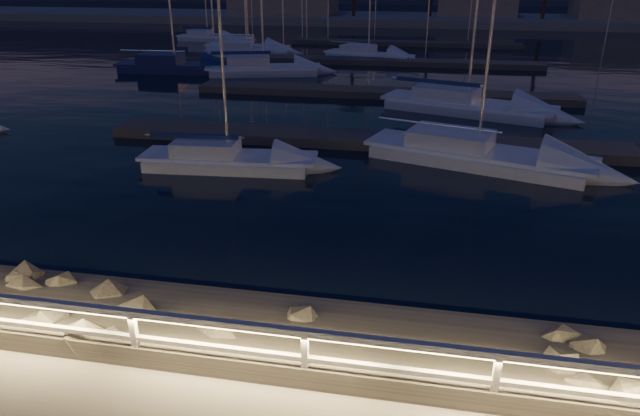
# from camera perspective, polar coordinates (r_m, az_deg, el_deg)

# --- Properties ---
(ground) EXTENTS (400.00, 400.00, 0.00)m
(ground) POSITION_cam_1_polar(r_m,az_deg,el_deg) (10.13, -7.25, -16.28)
(ground) COLOR gray
(ground) RESTS_ON ground
(harbor_water) EXTENTS (400.00, 440.00, 0.60)m
(harbor_water) POSITION_cam_1_polar(r_m,az_deg,el_deg) (39.41, 6.93, 12.04)
(harbor_water) COLOR black
(harbor_water) RESTS_ON ground
(guard_rail) EXTENTS (44.11, 0.12, 1.06)m
(guard_rail) POSITION_cam_1_polar(r_m,az_deg,el_deg) (9.68, -7.88, -12.66)
(guard_rail) COLOR silver
(guard_rail) RESTS_ON ground
(riprap) EXTENTS (39.91, 3.04, 1.37)m
(riprap) POSITION_cam_1_polar(r_m,az_deg,el_deg) (10.87, 13.07, -14.76)
(riprap) COLOR #6C675C
(riprap) RESTS_ON ground
(floating_docks) EXTENTS (22.00, 36.00, 0.40)m
(floating_docks) POSITION_cam_1_polar(r_m,az_deg,el_deg) (40.57, 7.11, 13.15)
(floating_docks) COLOR #5F574F
(floating_docks) RESTS_ON ground
(far_shore) EXTENTS (160.00, 14.00, 5.20)m
(far_shore) POSITION_cam_1_polar(r_m,az_deg,el_deg) (81.74, 9.34, 18.38)
(far_shore) COLOR gray
(far_shore) RESTS_ON ground
(sailboat_b) EXTENTS (6.68, 2.48, 11.15)m
(sailboat_b) POSITION_cam_1_polar(r_m,az_deg,el_deg) (21.78, -9.59, 5.02)
(sailboat_b) COLOR white
(sailboat_b) RESTS_ON ground
(sailboat_d) EXTENTS (8.87, 4.90, 14.46)m
(sailboat_d) POSITION_cam_1_polar(r_m,az_deg,el_deg) (22.84, 14.90, 5.48)
(sailboat_d) COLOR white
(sailboat_d) RESTS_ON ground
(sailboat_e) EXTENTS (8.27, 4.27, 13.64)m
(sailboat_e) POSITION_cam_1_polar(r_m,az_deg,el_deg) (41.34, -5.96, 13.77)
(sailboat_e) COLOR white
(sailboat_e) RESTS_ON ground
(sailboat_g) EXTENTS (9.08, 5.15, 14.89)m
(sailboat_g) POSITION_cam_1_polar(r_m,az_deg,el_deg) (31.05, 14.06, 10.13)
(sailboat_g) COLOR white
(sailboat_g) RESTS_ON ground
(sailboat_i) EXTENTS (7.75, 3.12, 12.92)m
(sailboat_i) POSITION_cam_1_polar(r_m,az_deg,el_deg) (53.40, -7.54, 15.74)
(sailboat_i) COLOR white
(sailboat_i) RESTS_ON ground
(sailboat_j) EXTENTS (8.49, 2.95, 14.25)m
(sailboat_j) POSITION_cam_1_polar(r_m,az_deg,el_deg) (43.57, -14.55, 13.63)
(sailboat_j) COLOR navy
(sailboat_j) RESTS_ON ground
(sailboat_k) EXTENTS (7.66, 4.58, 12.59)m
(sailboat_k) POSITION_cam_1_polar(r_m,az_deg,el_deg) (48.60, 4.64, 15.09)
(sailboat_k) COLOR white
(sailboat_k) RESTS_ON ground
(sailboat_m) EXTENTS (6.67, 2.80, 11.09)m
(sailboat_m) POSITION_cam_1_polar(r_m,az_deg,el_deg) (62.02, -11.30, 16.44)
(sailboat_m) COLOR white
(sailboat_m) RESTS_ON ground
(sailboat_n) EXTENTS (7.52, 3.34, 12.40)m
(sailboat_n) POSITION_cam_1_polar(r_m,az_deg,el_deg) (50.96, -7.37, 15.37)
(sailboat_n) COLOR white
(sailboat_n) RESTS_ON ground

